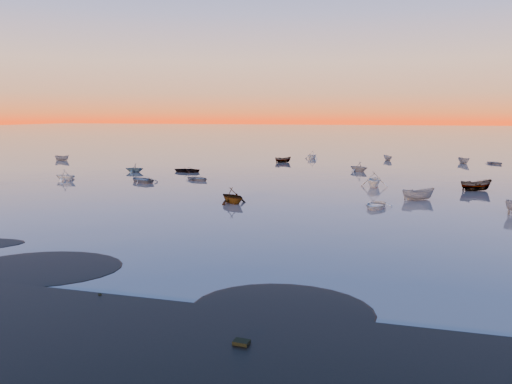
% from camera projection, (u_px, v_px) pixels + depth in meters
% --- Properties ---
extents(ground, '(600.00, 600.00, 0.00)m').
position_uv_depth(ground, '(339.00, 152.00, 123.93)').
color(ground, '#665A55').
rests_on(ground, ground).
extents(mud_lobes, '(140.00, 6.00, 0.07)m').
position_uv_depth(mud_lobes, '(145.00, 284.00, 27.78)').
color(mud_lobes, black).
rests_on(mud_lobes, ground).
extents(moored_fleet, '(124.00, 58.00, 1.20)m').
position_uv_depth(moored_fleet, '(308.00, 173.00, 79.19)').
color(moored_fleet, white).
rests_on(moored_fleet, ground).
extents(boat_near_left, '(3.01, 3.97, 0.92)m').
position_uv_depth(boat_near_left, '(198.00, 180.00, 70.88)').
color(boat_near_left, slate).
rests_on(boat_near_left, ground).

